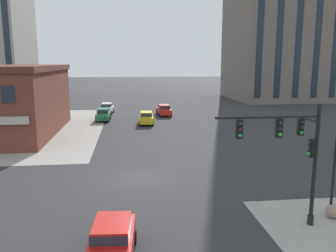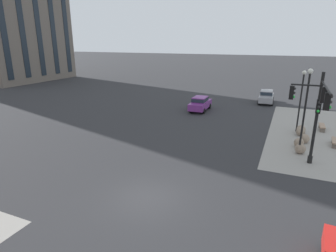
{
  "view_description": "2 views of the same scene",
  "coord_description": "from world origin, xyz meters",
  "px_view_note": "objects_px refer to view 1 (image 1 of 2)",
  "views": [
    {
      "loc": [
        -0.62,
        -23.87,
        8.28
      ],
      "look_at": [
        2.27,
        1.77,
        3.43
      ],
      "focal_mm": 37.14,
      "sensor_mm": 36.0,
      "label": 1
    },
    {
      "loc": [
        -11.81,
        -6.32,
        8.13
      ],
      "look_at": [
        6.23,
        1.49,
        2.13
      ],
      "focal_mm": 30.15,
      "sensor_mm": 36.0,
      "label": 2
    }
  ],
  "objects_px": {
    "traffic_signal_main": "(295,148)",
    "bollard_sphere_curb_a": "(333,211)",
    "car_cross_westbound": "(146,117)",
    "car_cross_far": "(164,110)",
    "car_parked_curb": "(112,240)",
    "car_cross_eastbound": "(107,108)",
    "car_main_northbound_near": "(103,114)",
    "street_lamp_corner_near": "(336,148)"
  },
  "relations": [
    {
      "from": "traffic_signal_main",
      "to": "bollard_sphere_curb_a",
      "type": "bearing_deg",
      "value": 8.47
    },
    {
      "from": "bollard_sphere_curb_a",
      "to": "car_cross_westbound",
      "type": "height_order",
      "value": "car_cross_westbound"
    },
    {
      "from": "bollard_sphere_curb_a",
      "to": "car_cross_far",
      "type": "height_order",
      "value": "car_cross_far"
    },
    {
      "from": "bollard_sphere_curb_a",
      "to": "car_parked_curb",
      "type": "distance_m",
      "value": 11.87
    },
    {
      "from": "car_cross_westbound",
      "to": "traffic_signal_main",
      "type": "bearing_deg",
      "value": -78.68
    },
    {
      "from": "bollard_sphere_curb_a",
      "to": "car_cross_eastbound",
      "type": "xyz_separation_m",
      "value": [
        -14.23,
        39.08,
        0.54
      ]
    },
    {
      "from": "traffic_signal_main",
      "to": "car_cross_eastbound",
      "type": "distance_m",
      "value": 41.27
    },
    {
      "from": "car_main_northbound_near",
      "to": "car_cross_westbound",
      "type": "height_order",
      "value": "same"
    },
    {
      "from": "car_cross_westbound",
      "to": "car_parked_curb",
      "type": "height_order",
      "value": "same"
    },
    {
      "from": "traffic_signal_main",
      "to": "car_parked_curb",
      "type": "xyz_separation_m",
      "value": [
        -8.98,
        -2.35,
        -3.08
      ]
    },
    {
      "from": "car_main_northbound_near",
      "to": "car_cross_far",
      "type": "height_order",
      "value": "same"
    },
    {
      "from": "car_parked_curb",
      "to": "car_cross_far",
      "type": "xyz_separation_m",
      "value": [
        6.11,
        38.92,
        0.0
      ]
    },
    {
      "from": "traffic_signal_main",
      "to": "car_cross_far",
      "type": "xyz_separation_m",
      "value": [
        -2.87,
        36.56,
        -3.08
      ]
    },
    {
      "from": "car_cross_westbound",
      "to": "car_cross_far",
      "type": "xyz_separation_m",
      "value": [
        3.04,
        7.03,
        0.0
      ]
    },
    {
      "from": "car_main_northbound_near",
      "to": "car_cross_far",
      "type": "xyz_separation_m",
      "value": [
        8.93,
        3.58,
        0.0
      ]
    },
    {
      "from": "car_main_northbound_near",
      "to": "street_lamp_corner_near",
      "type": "bearing_deg",
      "value": -66.32
    },
    {
      "from": "traffic_signal_main",
      "to": "car_cross_westbound",
      "type": "xyz_separation_m",
      "value": [
        -5.91,
        29.53,
        -3.08
      ]
    },
    {
      "from": "bollard_sphere_curb_a",
      "to": "car_main_northbound_near",
      "type": "xyz_separation_m",
      "value": [
        -14.36,
        32.61,
        0.54
      ]
    },
    {
      "from": "traffic_signal_main",
      "to": "car_cross_westbound",
      "type": "relative_size",
      "value": 1.39
    },
    {
      "from": "car_cross_westbound",
      "to": "bollard_sphere_curb_a",
      "type": "bearing_deg",
      "value": -73.8
    },
    {
      "from": "car_parked_curb",
      "to": "car_main_northbound_near",
      "type": "bearing_deg",
      "value": 94.55
    },
    {
      "from": "street_lamp_corner_near",
      "to": "car_cross_far",
      "type": "distance_m",
      "value": 36.61
    },
    {
      "from": "car_cross_eastbound",
      "to": "car_parked_curb",
      "type": "height_order",
      "value": "same"
    },
    {
      "from": "traffic_signal_main",
      "to": "car_parked_curb",
      "type": "height_order",
      "value": "traffic_signal_main"
    },
    {
      "from": "bollard_sphere_curb_a",
      "to": "car_cross_far",
      "type": "distance_m",
      "value": 36.59
    },
    {
      "from": "car_cross_eastbound",
      "to": "car_cross_westbound",
      "type": "bearing_deg",
      "value": -59.9
    },
    {
      "from": "car_parked_curb",
      "to": "car_cross_far",
      "type": "distance_m",
      "value": 39.39
    },
    {
      "from": "car_parked_curb",
      "to": "traffic_signal_main",
      "type": "bearing_deg",
      "value": 14.67
    },
    {
      "from": "car_parked_curb",
      "to": "car_cross_far",
      "type": "relative_size",
      "value": 1.0
    },
    {
      "from": "traffic_signal_main",
      "to": "car_parked_curb",
      "type": "bearing_deg",
      "value": -165.33
    },
    {
      "from": "street_lamp_corner_near",
      "to": "car_parked_curb",
      "type": "xyz_separation_m",
      "value": [
        -11.45,
        -2.81,
        -2.94
      ]
    },
    {
      "from": "traffic_signal_main",
      "to": "car_cross_far",
      "type": "height_order",
      "value": "traffic_signal_main"
    },
    {
      "from": "bollard_sphere_curb_a",
      "to": "car_main_northbound_near",
      "type": "distance_m",
      "value": 35.63
    },
    {
      "from": "street_lamp_corner_near",
      "to": "car_main_northbound_near",
      "type": "relative_size",
      "value": 1.41
    },
    {
      "from": "bollard_sphere_curb_a",
      "to": "car_main_northbound_near",
      "type": "height_order",
      "value": "car_main_northbound_near"
    },
    {
      "from": "traffic_signal_main",
      "to": "car_parked_curb",
      "type": "relative_size",
      "value": 1.38
    },
    {
      "from": "bollard_sphere_curb_a",
      "to": "street_lamp_corner_near",
      "type": "xyz_separation_m",
      "value": [
        -0.09,
        0.08,
        3.48
      ]
    },
    {
      "from": "bollard_sphere_curb_a",
      "to": "car_parked_curb",
      "type": "bearing_deg",
      "value": -166.68
    },
    {
      "from": "traffic_signal_main",
      "to": "street_lamp_corner_near",
      "type": "bearing_deg",
      "value": 10.63
    },
    {
      "from": "traffic_signal_main",
      "to": "car_cross_far",
      "type": "bearing_deg",
      "value": 94.49
    },
    {
      "from": "traffic_signal_main",
      "to": "car_parked_curb",
      "type": "distance_m",
      "value": 9.78
    },
    {
      "from": "car_main_northbound_near",
      "to": "car_cross_far",
      "type": "relative_size",
      "value": 0.98
    }
  ]
}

